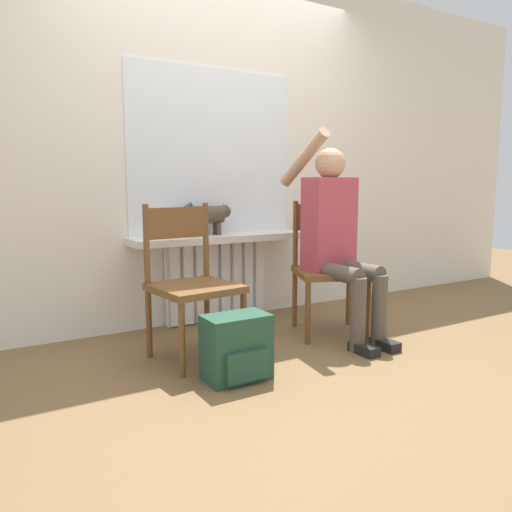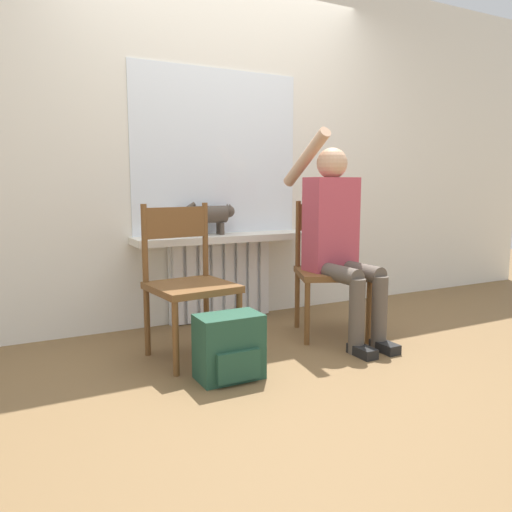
{
  "view_description": "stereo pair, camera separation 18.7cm",
  "coord_description": "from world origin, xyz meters",
  "px_view_note": "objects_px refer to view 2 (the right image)",
  "views": [
    {
      "loc": [
        -1.68,
        -2.23,
        1.03
      ],
      "look_at": [
        0.0,
        0.57,
        0.57
      ],
      "focal_mm": 35.0,
      "sensor_mm": 36.0,
      "label": 1
    },
    {
      "loc": [
        -1.52,
        -2.32,
        1.03
      ],
      "look_at": [
        0.0,
        0.57,
        0.57
      ],
      "focal_mm": 35.0,
      "sensor_mm": 36.0,
      "label": 2
    }
  ],
  "objects_px": {
    "backpack": "(229,347)",
    "chair_right": "(330,267)",
    "chair_left": "(188,280)",
    "person": "(338,233)",
    "cat": "(210,215)"
  },
  "relations": [
    {
      "from": "person",
      "to": "chair_right",
      "type": "bearing_deg",
      "value": 80.21
    },
    {
      "from": "chair_left",
      "to": "backpack",
      "type": "distance_m",
      "value": 0.54
    },
    {
      "from": "chair_left",
      "to": "cat",
      "type": "relative_size",
      "value": 1.89
    },
    {
      "from": "person",
      "to": "cat",
      "type": "height_order",
      "value": "person"
    },
    {
      "from": "cat",
      "to": "chair_right",
      "type": "bearing_deg",
      "value": -44.21
    },
    {
      "from": "chair_left",
      "to": "person",
      "type": "height_order",
      "value": "person"
    },
    {
      "from": "person",
      "to": "backpack",
      "type": "xyz_separation_m",
      "value": [
        -0.96,
        -0.34,
        -0.54
      ]
    },
    {
      "from": "person",
      "to": "cat",
      "type": "bearing_deg",
      "value": 130.72
    },
    {
      "from": "backpack",
      "to": "chair_right",
      "type": "bearing_deg",
      "value": 24.21
    },
    {
      "from": "chair_right",
      "to": "backpack",
      "type": "height_order",
      "value": "chair_right"
    },
    {
      "from": "chair_left",
      "to": "backpack",
      "type": "relative_size",
      "value": 2.63
    },
    {
      "from": "chair_left",
      "to": "cat",
      "type": "height_order",
      "value": "chair_left"
    },
    {
      "from": "cat",
      "to": "backpack",
      "type": "relative_size",
      "value": 1.39
    },
    {
      "from": "person",
      "to": "cat",
      "type": "distance_m",
      "value": 0.96
    },
    {
      "from": "chair_left",
      "to": "chair_right",
      "type": "relative_size",
      "value": 1.0
    }
  ]
}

